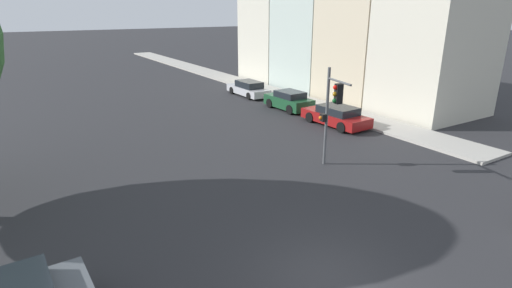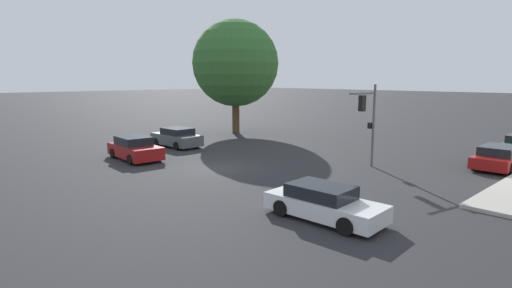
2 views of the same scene
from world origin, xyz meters
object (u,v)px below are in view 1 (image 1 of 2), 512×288
Objects in this scene: parked_car_0 at (336,116)px; parked_car_2 at (248,89)px; traffic_signal at (331,105)px; parked_car_1 at (289,101)px.

parked_car_2 reaches higher than parked_car_0.
parked_car_0 is at bearing -122.24° from traffic_signal.
parked_car_0 is (5.45, 5.33, -2.46)m from traffic_signal.
parked_car_1 is 0.87× the size of parked_car_2.
parked_car_1 reaches higher than parked_car_0.
parked_car_1 is at bearing 179.52° from parked_car_2.
parked_car_1 is (-0.03, 5.15, 0.06)m from parked_car_0.
parked_car_0 is 1.16× the size of parked_car_1.
traffic_signal is 1.16× the size of parked_car_1.
parked_car_0 is 1.01× the size of parked_car_2.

